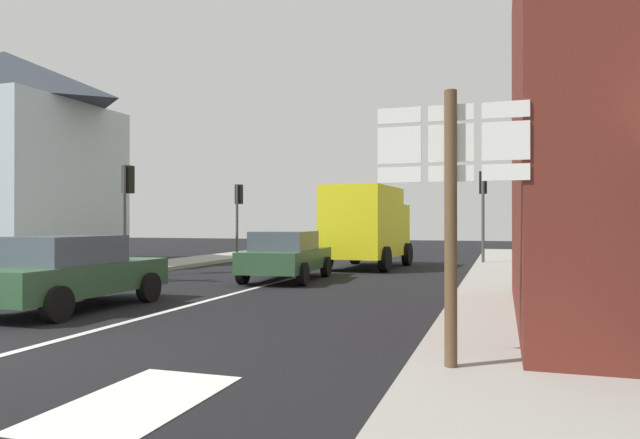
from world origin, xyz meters
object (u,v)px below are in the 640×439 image
Objects in this scene: delivery_truck at (367,225)px; traffic_light_far_left at (238,204)px; traffic_light_far_right at (483,196)px; route_sign_post at (451,198)px; sedan_near at (69,271)px; sedan_far at (286,255)px; traffic_light_near_left at (127,194)px.

delivery_truck is 1.47× the size of traffic_light_far_left.
route_sign_post is at bearing -89.37° from traffic_light_far_right.
traffic_light_far_left is 0.92× the size of traffic_light_far_right.
traffic_light_far_right reaches higher than route_sign_post.
sedan_near is 1.11× the size of traffic_light_far_right.
sedan_far is 1.34× the size of route_sign_post.
sedan_near is 7.64m from traffic_light_near_left.
traffic_light_far_left is 10.94m from traffic_light_far_right.
sedan_far is at bearing -55.91° from traffic_light_far_left.
sedan_far is 0.84× the size of delivery_truck.
sedan_near is 16.54m from traffic_light_far_right.
traffic_light_far_left is at bearing 103.13° from sedan_near.
route_sign_post reaches higher than sedan_far.
sedan_near is at bearing -117.10° from traffic_light_far_right.
traffic_light_near_left reaches higher than route_sign_post.
delivery_truck is (3.32, 11.91, 0.89)m from sedan_near.
traffic_light_far_left is (-5.52, 8.16, 1.82)m from sedan_far.
traffic_light_far_left reaches higher than route_sign_post.
sedan_far is 1.23× the size of traffic_light_far_left.
sedan_far is at bearing 120.56° from route_sign_post.
sedan_far is 5.84m from traffic_light_near_left.
sedan_far is 1.20× the size of traffic_light_near_left.
traffic_light_far_right is (10.94, -0.20, 0.22)m from traffic_light_far_left.
traffic_light_far_left is at bearing 178.94° from traffic_light_far_right.
route_sign_post is 0.92× the size of traffic_light_far_left.
delivery_truck is at bearing -23.21° from traffic_light_far_left.
sedan_near and sedan_far have the same top height.
sedan_near is 8.28m from route_sign_post.
traffic_light_near_left is (-11.13, 9.39, 0.65)m from route_sign_post.
delivery_truck is at bearing 74.41° from sedan_near.
delivery_truck reaches higher than sedan_near.
traffic_light_far_right reaches higher than traffic_light_near_left.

